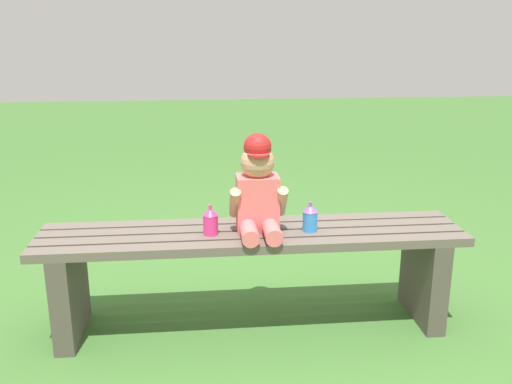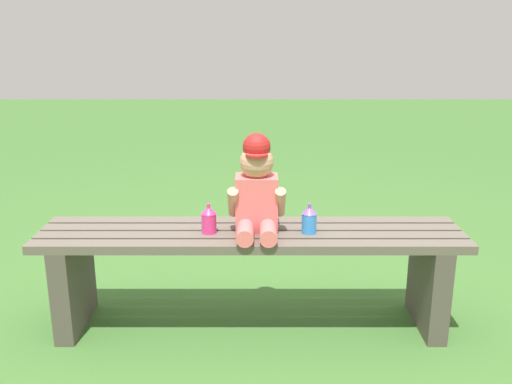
# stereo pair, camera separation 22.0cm
# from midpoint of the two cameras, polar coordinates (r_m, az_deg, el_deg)

# --- Properties ---
(ground_plane) EXTENTS (16.00, 16.00, 0.00)m
(ground_plane) POSITION_cam_midpoint_polar(r_m,az_deg,el_deg) (2.49, 2.33, -13.42)
(ground_plane) COLOR #3D6B2D
(park_bench) EXTENTS (1.75, 0.36, 0.44)m
(park_bench) POSITION_cam_midpoint_polar(r_m,az_deg,el_deg) (2.35, 2.41, -7.07)
(park_bench) COLOR #60564C
(park_bench) RESTS_ON ground_plane
(child_figure) EXTENTS (0.23, 0.27, 0.40)m
(child_figure) POSITION_cam_midpoint_polar(r_m,az_deg,el_deg) (2.24, 3.12, 0.16)
(child_figure) COLOR #E56666
(child_figure) RESTS_ON park_bench
(sippy_cup_left) EXTENTS (0.06, 0.06, 0.12)m
(sippy_cup_left) POSITION_cam_midpoint_polar(r_m,az_deg,el_deg) (2.26, -1.81, -2.83)
(sippy_cup_left) COLOR #E5337F
(sippy_cup_left) RESTS_ON park_bench
(sippy_cup_right) EXTENTS (0.06, 0.06, 0.12)m
(sippy_cup_right) POSITION_cam_midpoint_polar(r_m,az_deg,el_deg) (2.28, 8.44, -2.82)
(sippy_cup_right) COLOR #338CE5
(sippy_cup_right) RESTS_ON park_bench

